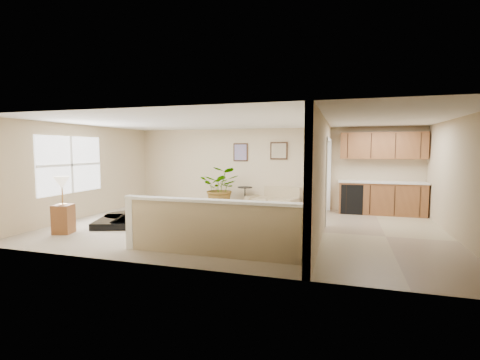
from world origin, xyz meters
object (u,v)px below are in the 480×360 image
(piano_bench, at_px, (172,214))
(loveseat, at_px, (273,198))
(lamp_stand, at_px, (63,209))
(palm_plant, at_px, (221,188))
(accent_table, at_px, (245,194))
(piano, at_px, (132,200))
(small_plant, at_px, (312,207))

(piano_bench, bearing_deg, loveseat, 57.22)
(piano_bench, distance_m, lamp_stand, 2.38)
(palm_plant, relative_size, lamp_stand, 1.05)
(palm_plant, distance_m, lamp_stand, 4.56)
(loveseat, bearing_deg, piano_bench, -106.22)
(palm_plant, bearing_deg, loveseat, 16.03)
(loveseat, bearing_deg, accent_table, -159.57)
(piano, xyz_separation_m, loveseat, (2.96, 3.09, -0.26))
(piano, distance_m, small_plant, 4.84)
(piano_bench, xyz_separation_m, loveseat, (1.92, 2.98, 0.08))
(loveseat, relative_size, small_plant, 3.40)
(small_plant, bearing_deg, lamp_stand, -143.84)
(loveseat, xyz_separation_m, accent_table, (-0.89, -0.06, 0.09))
(piano_bench, height_order, loveseat, loveseat)
(palm_plant, bearing_deg, lamp_stand, -119.64)
(piano, xyz_separation_m, small_plant, (4.21, 2.37, -0.37))
(piano_bench, bearing_deg, piano, -173.87)
(piano, distance_m, piano_bench, 1.10)
(piano_bench, height_order, small_plant, small_plant)
(palm_plant, height_order, lamp_stand, palm_plant)
(loveseat, relative_size, palm_plant, 1.37)
(palm_plant, relative_size, small_plant, 2.48)
(accent_table, relative_size, small_plant, 1.26)
(piano_bench, xyz_separation_m, small_plant, (3.17, 2.26, -0.04))
(accent_table, distance_m, small_plant, 2.25)
(accent_table, distance_m, lamp_stand, 5.24)
(accent_table, height_order, palm_plant, palm_plant)
(palm_plant, xyz_separation_m, lamp_stand, (-2.26, -3.97, -0.12))
(loveseat, height_order, lamp_stand, lamp_stand)
(accent_table, xyz_separation_m, palm_plant, (-0.66, -0.39, 0.22))
(lamp_stand, bearing_deg, piano, 57.22)
(piano, height_order, loveseat, piano)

